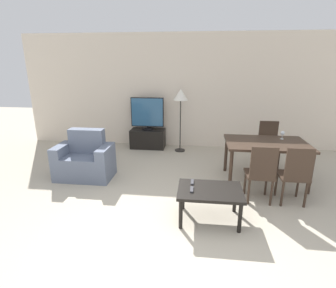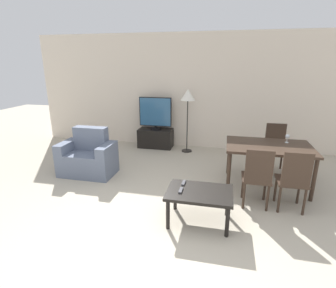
{
  "view_description": "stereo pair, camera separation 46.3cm",
  "coord_description": "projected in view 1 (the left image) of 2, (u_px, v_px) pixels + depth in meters",
  "views": [
    {
      "loc": [
        0.39,
        -2.4,
        2.03
      ],
      "look_at": [
        -0.12,
        1.99,
        0.65
      ],
      "focal_mm": 28.0,
      "sensor_mm": 36.0,
      "label": 1
    },
    {
      "loc": [
        0.84,
        -2.32,
        2.03
      ],
      "look_at": [
        -0.12,
        1.99,
        0.65
      ],
      "focal_mm": 28.0,
      "sensor_mm": 36.0,
      "label": 2
    }
  ],
  "objects": [
    {
      "name": "ground_plane",
      "position": [
        158.0,
        252.0,
        2.93
      ],
      "size": [
        18.0,
        18.0,
        0.0
      ],
      "primitive_type": "plane",
      "color": "#B2A893"
    },
    {
      "name": "wall_back",
      "position": [
        183.0,
        92.0,
        6.33
      ],
      "size": [
        7.89,
        0.06,
        2.7
      ],
      "color": "beige",
      "rests_on": "ground_plane"
    },
    {
      "name": "armchair",
      "position": [
        85.0,
        161.0,
        4.77
      ],
      "size": [
        1.0,
        0.6,
        0.87
      ],
      "color": "slate",
      "rests_on": "ground_plane"
    },
    {
      "name": "tv_stand",
      "position": [
        148.0,
        139.0,
        6.48
      ],
      "size": [
        0.83,
        0.44,
        0.46
      ],
      "color": "black",
      "rests_on": "ground_plane"
    },
    {
      "name": "tv",
      "position": [
        147.0,
        114.0,
        6.29
      ],
      "size": [
        0.79,
        0.28,
        0.78
      ],
      "color": "black",
      "rests_on": "tv_stand"
    },
    {
      "name": "coffee_table",
      "position": [
        210.0,
        193.0,
        3.43
      ],
      "size": [
        0.84,
        0.59,
        0.45
      ],
      "color": "black",
      "rests_on": "ground_plane"
    },
    {
      "name": "dining_table",
      "position": [
        266.0,
        147.0,
        4.5
      ],
      "size": [
        1.37,
        0.92,
        0.73
      ],
      "color": "#38281E",
      "rests_on": "ground_plane"
    },
    {
      "name": "dining_chair_near",
      "position": [
        261.0,
        172.0,
        3.84
      ],
      "size": [
        0.4,
        0.4,
        0.91
      ],
      "color": "#38281E",
      "rests_on": "ground_plane"
    },
    {
      "name": "dining_chair_far",
      "position": [
        268.0,
        142.0,
        5.25
      ],
      "size": [
        0.4,
        0.4,
        0.91
      ],
      "color": "#38281E",
      "rests_on": "ground_plane"
    },
    {
      "name": "dining_chair_near_right",
      "position": [
        295.0,
        173.0,
        3.79
      ],
      "size": [
        0.4,
        0.4,
        0.91
      ],
      "color": "#38281E",
      "rests_on": "ground_plane"
    },
    {
      "name": "floor_lamp",
      "position": [
        181.0,
        98.0,
        5.92
      ],
      "size": [
        0.33,
        0.33,
        1.46
      ],
      "color": "black",
      "rests_on": "ground_plane"
    },
    {
      "name": "remote_primary",
      "position": [
        192.0,
        189.0,
        3.39
      ],
      "size": [
        0.04,
        0.15,
        0.02
      ],
      "color": "#38383D",
      "rests_on": "coffee_table"
    },
    {
      "name": "remote_secondary",
      "position": [
        192.0,
        182.0,
        3.61
      ],
      "size": [
        0.04,
        0.15,
        0.02
      ],
      "color": "#38383D",
      "rests_on": "coffee_table"
    },
    {
      "name": "wine_glass_left",
      "position": [
        283.0,
        134.0,
        4.63
      ],
      "size": [
        0.07,
        0.07,
        0.15
      ],
      "color": "silver",
      "rests_on": "dining_table"
    }
  ]
}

